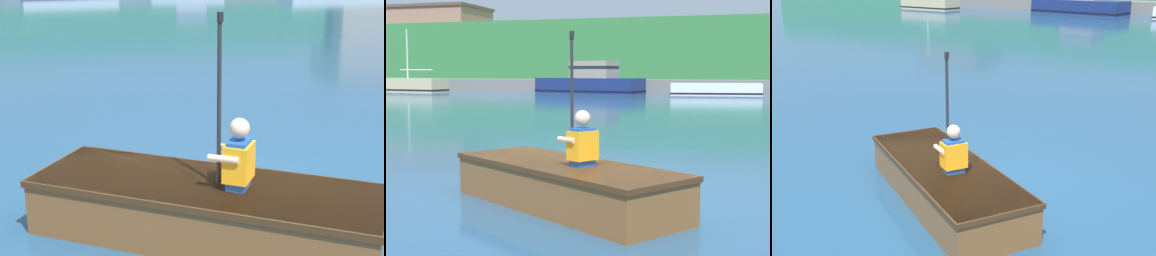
% 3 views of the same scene
% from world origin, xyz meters
% --- Properties ---
extents(ground_plane, '(300.00, 300.00, 0.00)m').
position_xyz_m(ground_plane, '(0.00, 0.00, 0.00)').
color(ground_plane, navy).
extents(shoreline_ridge, '(120.00, 20.00, 6.28)m').
position_xyz_m(shoreline_ridge, '(0.00, 55.41, 3.14)').
color(shoreline_ridge, '#387A3D').
rests_on(shoreline_ridge, ground).
extents(waterfront_warehouse_left, '(9.44, 7.95, 8.42)m').
position_xyz_m(waterfront_warehouse_left, '(-31.34, 51.13, 4.22)').
color(waterfront_warehouse_left, '#9E6B5B').
rests_on(waterfront_warehouse_left, ground).
extents(marina_dock, '(52.03, 2.40, 0.90)m').
position_xyz_m(marina_dock, '(0.00, 35.14, 0.45)').
color(marina_dock, slate).
rests_on(marina_dock, ground).
extents(moored_boat_dock_center_near, '(5.60, 2.73, 4.51)m').
position_xyz_m(moored_boat_dock_center_near, '(-22.01, 30.50, 0.48)').
color(moored_boat_dock_center_near, '#CCB789').
rests_on(moored_boat_dock_center_near, ground).
extents(moored_boat_dock_center_far, '(7.79, 4.06, 2.19)m').
position_xyz_m(moored_boat_dock_center_far, '(-9.03, 32.12, 0.80)').
color(moored_boat_dock_center_far, navy).
rests_on(moored_boat_dock_center_far, ground).
extents(moored_boat_dock_east_end, '(5.72, 2.33, 0.76)m').
position_xyz_m(moored_boat_dock_east_end, '(-0.63, 31.06, 0.35)').
color(moored_boat_dock_east_end, white).
rests_on(moored_boat_dock_east_end, ground).
extents(rowboat_foreground, '(3.12, 2.56, 0.51)m').
position_xyz_m(rowboat_foreground, '(-0.36, -0.38, 0.29)').
color(rowboat_foreground, brown).
rests_on(rowboat_foreground, ground).
extents(person_paddler, '(0.45, 0.45, 1.46)m').
position_xyz_m(person_paddler, '(-0.08, -0.56, 0.79)').
color(person_paddler, '#1E4CA5').
rests_on(person_paddler, rowboat_foreground).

